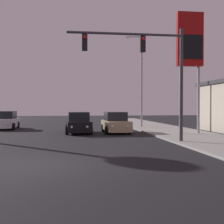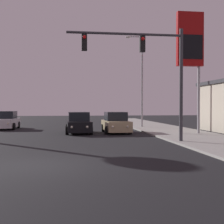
{
  "view_description": "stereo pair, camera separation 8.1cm",
  "coord_description": "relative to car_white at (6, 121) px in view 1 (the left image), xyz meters",
  "views": [
    {
      "loc": [
        0.97,
        -11.42,
        2.13
      ],
      "look_at": [
        4.03,
        10.3,
        1.73
      ],
      "focal_mm": 50.0,
      "sensor_mm": 36.0,
      "label": 1
    },
    {
      "loc": [
        1.05,
        -11.43,
        2.13
      ],
      "look_at": [
        4.03,
        10.3,
        1.73
      ],
      "focal_mm": 50.0,
      "sensor_mm": 36.0,
      "label": 2
    }
  ],
  "objects": [
    {
      "name": "car_white",
      "position": [
        0.0,
        0.0,
        0.0
      ],
      "size": [
        2.04,
        4.34,
        1.68
      ],
      "rotation": [
        0.0,
        0.0,
        3.1
      ],
      "color": "silver",
      "rests_on": "ground"
    },
    {
      "name": "car_black",
      "position": [
        6.61,
        -5.51,
        0.0
      ],
      "size": [
        2.04,
        4.34,
        1.68
      ],
      "rotation": [
        0.0,
        0.0,
        3.17
      ],
      "color": "black",
      "rests_on": "ground"
    },
    {
      "name": "gas_station_sign",
      "position": [
        14.77,
        -8.13,
        5.86
      ],
      "size": [
        2.0,
        0.42,
        9.0
      ],
      "color": "#99999E",
      "rests_on": "sidewalk_right"
    },
    {
      "name": "street_lamp",
      "position": [
        12.87,
        -0.23,
        4.36
      ],
      "size": [
        1.74,
        0.24,
        9.0
      ],
      "color": "#99999E",
      "rests_on": "sidewalk_right"
    },
    {
      "name": "car_tan",
      "position": [
        9.58,
        -5.58,
        0.0
      ],
      "size": [
        2.04,
        4.34,
        1.68
      ],
      "rotation": [
        0.0,
        0.0,
        3.17
      ],
      "color": "tan",
      "rests_on": "ground"
    },
    {
      "name": "ground_plane",
      "position": [
        4.83,
        -18.9,
        -0.76
      ],
      "size": [
        120.0,
        120.0,
        0.0
      ],
      "primitive_type": "plane",
      "color": "black"
    },
    {
      "name": "sidewalk_right",
      "position": [
        14.33,
        -8.9,
        -0.7
      ],
      "size": [
        5.0,
        60.0,
        0.12
      ],
      "color": "gray",
      "rests_on": "ground"
    },
    {
      "name": "traffic_light_mast",
      "position": [
        10.44,
        -12.97,
        3.93
      ],
      "size": [
        6.69,
        0.36,
        6.5
      ],
      "color": "#38383D",
      "rests_on": "sidewalk_right"
    }
  ]
}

